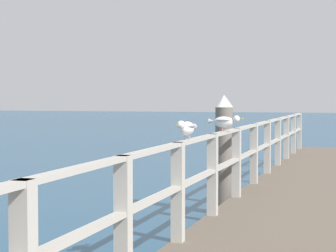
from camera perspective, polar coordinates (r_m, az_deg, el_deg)
name	(u,v)px	position (r m, az deg, el deg)	size (l,w,h in m)	color
pier_deck	(322,216)	(9.53, 13.54, -7.78)	(2.66, 20.15, 0.43)	brown
pier_railing	(236,155)	(9.58, 6.11, -2.55)	(0.12, 18.67, 1.03)	#B2ADA3
dock_piling_far	(224,154)	(10.50, 4.99, -2.51)	(0.29, 0.29, 1.95)	#6B6056
seagull_foreground	(187,128)	(6.87, 1.68, -0.14)	(0.20, 0.48, 0.21)	white
seagull_background	(224,121)	(8.66, 5.03, 0.42)	(0.48, 0.18, 0.21)	white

